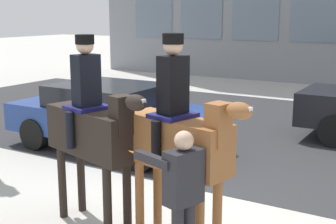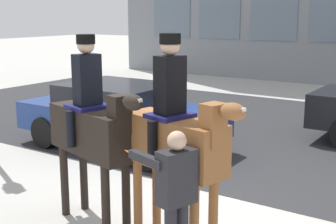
{
  "view_description": "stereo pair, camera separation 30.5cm",
  "coord_description": "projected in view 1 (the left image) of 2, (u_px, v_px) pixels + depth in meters",
  "views": [
    {
      "loc": [
        3.23,
        -5.85,
        2.81
      ],
      "look_at": [
        0.21,
        -0.8,
        1.56
      ],
      "focal_mm": 50.0,
      "sensor_mm": 36.0,
      "label": 1
    },
    {
      "loc": [
        3.48,
        -5.69,
        2.81
      ],
      "look_at": [
        0.21,
        -0.8,
        1.56
      ],
      "focal_mm": 50.0,
      "sensor_mm": 36.0,
      "label": 2
    }
  ],
  "objects": [
    {
      "name": "mounted_horse_companion",
      "position": [
        179.0,
        139.0,
        5.35
      ],
      "size": [
        1.75,
        0.75,
        2.59
      ],
      "rotation": [
        0.0,
        0.0,
        -0.24
      ],
      "color": "brown",
      "rests_on": "ground_plane"
    },
    {
      "name": "road_surface",
      "position": [
        280.0,
        133.0,
        11.11
      ],
      "size": [
        22.62,
        8.5,
        0.01
      ],
      "color": "#2D2D30",
      "rests_on": "ground_plane"
    },
    {
      "name": "pedestrian_bystander",
      "position": [
        182.0,
        194.0,
        4.82
      ],
      "size": [
        0.91,
        0.45,
        1.65
      ],
      "rotation": [
        0.0,
        0.0,
        2.83
      ],
      "color": "#232328",
      "rests_on": "ground_plane"
    },
    {
      "name": "ground_plane",
      "position": [
        183.0,
        201.0,
        7.12
      ],
      "size": [
        80.0,
        80.0,
        0.0
      ],
      "primitive_type": "plane",
      "color": "#B2AFA8"
    },
    {
      "name": "street_car_near_lane",
      "position": [
        111.0,
        114.0,
        9.77
      ],
      "size": [
        4.27,
        2.06,
        1.35
      ],
      "color": "navy",
      "rests_on": "ground_plane"
    },
    {
      "name": "mounted_horse_lead",
      "position": [
        92.0,
        128.0,
        6.01
      ],
      "size": [
        1.84,
        0.82,
        2.54
      ],
      "rotation": [
        0.0,
        0.0,
        -0.27
      ],
      "color": "black",
      "rests_on": "ground_plane"
    }
  ]
}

